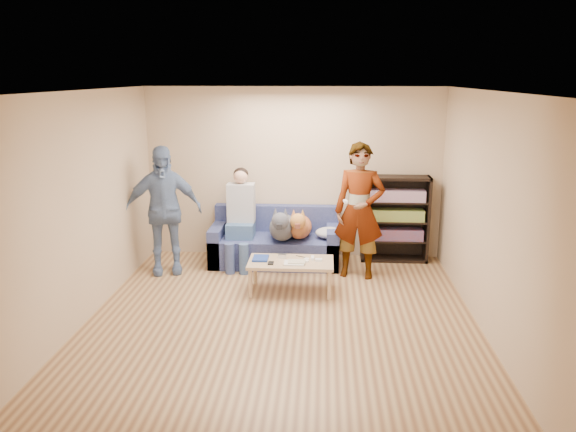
# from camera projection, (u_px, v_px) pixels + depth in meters

# --- Properties ---
(ground) EXTENTS (5.00, 5.00, 0.00)m
(ground) POSITION_uv_depth(u_px,v_px,m) (281.00, 321.00, 6.49)
(ground) COLOR brown
(ground) RESTS_ON ground
(ceiling) EXTENTS (5.00, 5.00, 0.00)m
(ceiling) POSITION_uv_depth(u_px,v_px,m) (281.00, 91.00, 5.85)
(ceiling) COLOR white
(ceiling) RESTS_ON ground
(wall_back) EXTENTS (4.50, 0.00, 4.50)m
(wall_back) POSITION_uv_depth(u_px,v_px,m) (293.00, 173.00, 8.59)
(wall_back) COLOR tan
(wall_back) RESTS_ON ground
(wall_front) EXTENTS (4.50, 0.00, 4.50)m
(wall_front) POSITION_uv_depth(u_px,v_px,m) (252.00, 300.00, 3.75)
(wall_front) COLOR tan
(wall_front) RESTS_ON ground
(wall_left) EXTENTS (0.00, 5.00, 5.00)m
(wall_left) POSITION_uv_depth(u_px,v_px,m) (82.00, 209.00, 6.31)
(wall_left) COLOR tan
(wall_left) RESTS_ON ground
(wall_right) EXTENTS (0.00, 5.00, 5.00)m
(wall_right) POSITION_uv_depth(u_px,v_px,m) (489.00, 215.00, 6.03)
(wall_right) COLOR tan
(wall_right) RESTS_ON ground
(blanket) EXTENTS (0.45, 0.38, 0.16)m
(blanket) POSITION_uv_depth(u_px,v_px,m) (331.00, 233.00, 8.25)
(blanket) COLOR #BABABF
(blanket) RESTS_ON sofa
(person_standing_right) EXTENTS (0.75, 0.56, 1.89)m
(person_standing_right) POSITION_uv_depth(u_px,v_px,m) (359.00, 211.00, 7.72)
(person_standing_right) COLOR gray
(person_standing_right) RESTS_ON ground
(person_standing_left) EXTENTS (1.15, 0.71, 1.83)m
(person_standing_left) POSITION_uv_depth(u_px,v_px,m) (163.00, 210.00, 7.89)
(person_standing_left) COLOR #728FB7
(person_standing_left) RESTS_ON ground
(held_controller) EXTENTS (0.06, 0.13, 0.03)m
(held_controller) POSITION_uv_depth(u_px,v_px,m) (346.00, 201.00, 7.49)
(held_controller) COLOR white
(held_controller) RESTS_ON person_standing_right
(notebook_blue) EXTENTS (0.20, 0.26, 0.03)m
(notebook_blue) POSITION_uv_depth(u_px,v_px,m) (261.00, 258.00, 7.34)
(notebook_blue) COLOR navy
(notebook_blue) RESTS_ON coffee_table
(papers) EXTENTS (0.26, 0.20, 0.02)m
(papers) POSITION_uv_depth(u_px,v_px,m) (294.00, 263.00, 7.17)
(papers) COLOR silver
(papers) RESTS_ON coffee_table
(magazine) EXTENTS (0.22, 0.17, 0.01)m
(magazine) POSITION_uv_depth(u_px,v_px,m) (297.00, 262.00, 7.18)
(magazine) COLOR #B5AB91
(magazine) RESTS_ON coffee_table
(camera_silver) EXTENTS (0.11, 0.06, 0.05)m
(camera_silver) POSITION_uv_depth(u_px,v_px,m) (282.00, 256.00, 7.39)
(camera_silver) COLOR #B3B4B8
(camera_silver) RESTS_ON coffee_table
(controller_a) EXTENTS (0.04, 0.13, 0.03)m
(controller_a) POSITION_uv_depth(u_px,v_px,m) (313.00, 258.00, 7.34)
(controller_a) COLOR white
(controller_a) RESTS_ON coffee_table
(controller_b) EXTENTS (0.09, 0.06, 0.03)m
(controller_b) POSITION_uv_depth(u_px,v_px,m) (319.00, 260.00, 7.26)
(controller_b) COLOR white
(controller_b) RESTS_ON coffee_table
(headphone_cup_a) EXTENTS (0.07, 0.07, 0.02)m
(headphone_cup_a) POSITION_uv_depth(u_px,v_px,m) (306.00, 261.00, 7.23)
(headphone_cup_a) COLOR white
(headphone_cup_a) RESTS_ON coffee_table
(headphone_cup_b) EXTENTS (0.07, 0.07, 0.02)m
(headphone_cup_b) POSITION_uv_depth(u_px,v_px,m) (306.00, 259.00, 7.31)
(headphone_cup_b) COLOR white
(headphone_cup_b) RESTS_ON coffee_table
(pen_orange) EXTENTS (0.13, 0.06, 0.01)m
(pen_orange) POSITION_uv_depth(u_px,v_px,m) (289.00, 265.00, 7.11)
(pen_orange) COLOR orange
(pen_orange) RESTS_ON coffee_table
(pen_black) EXTENTS (0.13, 0.08, 0.01)m
(pen_black) POSITION_uv_depth(u_px,v_px,m) (301.00, 257.00, 7.43)
(pen_black) COLOR black
(pen_black) RESTS_ON coffee_table
(wallet) EXTENTS (0.07, 0.12, 0.02)m
(wallet) POSITION_uv_depth(u_px,v_px,m) (271.00, 263.00, 7.17)
(wallet) COLOR black
(wallet) RESTS_ON coffee_table
(sofa) EXTENTS (1.90, 0.85, 0.82)m
(sofa) POSITION_uv_depth(u_px,v_px,m) (275.00, 244.00, 8.46)
(sofa) COLOR #515B93
(sofa) RESTS_ON ground
(person_seated) EXTENTS (0.40, 0.73, 1.47)m
(person_seated) POSITION_uv_depth(u_px,v_px,m) (240.00, 214.00, 8.25)
(person_seated) COLOR #3F5F8B
(person_seated) RESTS_ON sofa
(dog_gray) EXTENTS (0.40, 1.24, 0.58)m
(dog_gray) POSITION_uv_depth(u_px,v_px,m) (282.00, 226.00, 8.12)
(dog_gray) COLOR #4E5158
(dog_gray) RESTS_ON sofa
(dog_tan) EXTENTS (0.36, 1.14, 0.53)m
(dog_tan) POSITION_uv_depth(u_px,v_px,m) (299.00, 226.00, 8.21)
(dog_tan) COLOR #AE5635
(dog_tan) RESTS_ON sofa
(coffee_table) EXTENTS (1.10, 0.60, 0.42)m
(coffee_table) POSITION_uv_depth(u_px,v_px,m) (291.00, 264.00, 7.28)
(coffee_table) COLOR tan
(coffee_table) RESTS_ON ground
(bookshelf) EXTENTS (1.00, 0.34, 1.30)m
(bookshelf) POSITION_uv_depth(u_px,v_px,m) (395.00, 217.00, 8.48)
(bookshelf) COLOR black
(bookshelf) RESTS_ON ground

